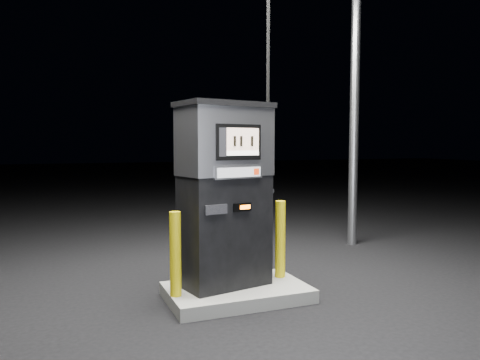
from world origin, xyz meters
name	(u,v)px	position (x,y,z in m)	size (l,w,h in m)	color
ground	(237,299)	(0.00, 0.00, 0.00)	(80.00, 80.00, 0.00)	black
pump_island	(237,292)	(0.00, 0.00, 0.07)	(1.60, 1.00, 0.15)	gray
fuel_dispenser	(225,192)	(-0.11, 0.10, 1.24)	(1.22, 0.82, 4.38)	black
bollard_left	(175,254)	(-0.74, -0.08, 0.61)	(0.12, 0.12, 0.92)	yellow
bollard_right	(280,239)	(0.64, 0.16, 0.62)	(0.13, 0.13, 0.95)	yellow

